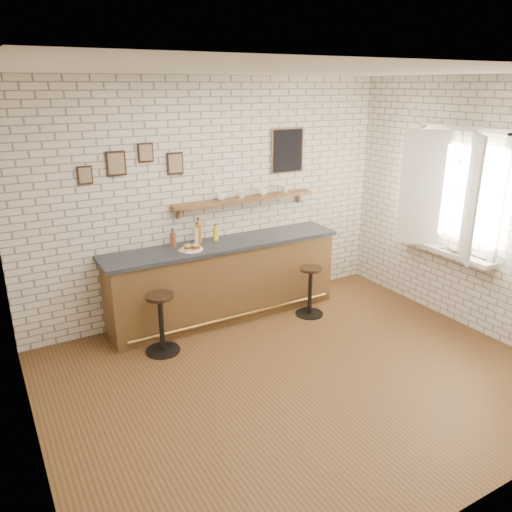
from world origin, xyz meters
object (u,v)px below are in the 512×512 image
object	(u,v)px
bar_counter	(225,280)
shelf_cup_c	(262,192)
condiment_bottle_yellow	(216,233)
shelf_cup_d	(285,189)
shelf_cup_a	(221,197)
bitters_bottle_brown	(173,240)
sandwich_plate	(191,250)
book_upper	(449,249)
shelf_cup_b	(241,194)
book_lower	(447,249)
bitters_bottle_amber	(198,233)
bitters_bottle_white	(196,235)
bar_stool_right	(310,290)
ciabatta_sandwich	(192,246)
bar_stool_left	(161,322)

from	to	relation	value
bar_counter	shelf_cup_c	bearing A→B (deg)	16.47
condiment_bottle_yellow	shelf_cup_d	size ratio (longest dim) A/B	2.03
shelf_cup_a	shelf_cup_d	distance (m)	0.97
bar_counter	bitters_bottle_brown	world-z (taller)	bitters_bottle_brown
bar_counter	shelf_cup_d	world-z (taller)	shelf_cup_d
shelf_cup_a	condiment_bottle_yellow	bearing A→B (deg)	-159.59
bitters_bottle_brown	condiment_bottle_yellow	xyz separation A→B (m)	(0.58, 0.00, -0.00)
sandwich_plate	book_upper	bearing A→B (deg)	-26.04
shelf_cup_b	shelf_cup_a	bearing A→B (deg)	131.12
shelf_cup_c	book_lower	world-z (taller)	shelf_cup_c
sandwich_plate	book_lower	size ratio (longest dim) A/B	1.41
shelf_cup_b	bar_counter	bearing A→B (deg)	159.87
book_lower	book_upper	world-z (taller)	book_upper
sandwich_plate	bitters_bottle_brown	bearing A→B (deg)	125.12
shelf_cup_b	book_lower	size ratio (longest dim) A/B	0.55
bitters_bottle_amber	shelf_cup_d	xyz separation A→B (m)	(1.32, 0.07, 0.41)
bitters_bottle_white	book_lower	bearing A→B (deg)	-30.25
bar_stool_right	shelf_cup_a	world-z (taller)	shelf_cup_a
book_lower	bar_stool_right	bearing A→B (deg)	126.97
ciabatta_sandwich	bitters_bottle_amber	distance (m)	0.29
bitters_bottle_amber	bar_counter	bearing A→B (deg)	-24.99
shelf_cup_b	shelf_cup_d	world-z (taller)	shelf_cup_b
shelf_cup_d	bar_stool_right	bearing A→B (deg)	-113.84
bitters_bottle_brown	bitters_bottle_amber	world-z (taller)	bitters_bottle_amber
bitters_bottle_white	bitters_bottle_amber	bearing A→B (deg)	0.00
sandwich_plate	bitters_bottle_white	world-z (taller)	bitters_bottle_white
bar_stool_right	book_lower	size ratio (longest dim) A/B	3.34
condiment_bottle_yellow	book_upper	world-z (taller)	condiment_bottle_yellow
bitters_bottle_amber	book_lower	bearing A→B (deg)	-30.51
condiment_bottle_yellow	shelf_cup_b	world-z (taller)	shelf_cup_b
bitters_bottle_amber	book_lower	size ratio (longest dim) A/B	1.62
ciabatta_sandwich	bitters_bottle_amber	bearing A→B (deg)	48.72
sandwich_plate	ciabatta_sandwich	distance (m)	0.04
bitters_bottle_amber	shelf_cup_d	world-z (taller)	shelf_cup_d
bar_counter	ciabatta_sandwich	xyz separation A→B (m)	(-0.47, -0.08, 0.55)
ciabatta_sandwich	shelf_cup_b	size ratio (longest dim) A/B	2.00
bitters_bottle_white	shelf_cup_d	world-z (taller)	shelf_cup_d
bar_counter	shelf_cup_d	size ratio (longest dim) A/B	28.83
condiment_bottle_yellow	book_lower	distance (m)	2.91
book_upper	shelf_cup_a	bearing A→B (deg)	169.09
bar_counter	book_lower	xyz separation A→B (m)	(2.39, -1.45, 0.43)
bitters_bottle_white	book_upper	bearing A→B (deg)	-30.75
bar_stool_right	book_lower	bearing A→B (deg)	-33.12
condiment_bottle_yellow	bar_stool_right	bearing A→B (deg)	-32.59
sandwich_plate	bar_stool_left	world-z (taller)	sandwich_plate
bar_counter	sandwich_plate	world-z (taller)	sandwich_plate
bar_counter	shelf_cup_c	xyz separation A→B (m)	(0.68, 0.20, 1.04)
bitters_bottle_amber	book_upper	xyz separation A→B (m)	(2.68, -1.61, -0.18)
shelf_cup_a	shelf_cup_b	world-z (taller)	shelf_cup_b
bitters_bottle_amber	book_upper	world-z (taller)	bitters_bottle_amber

